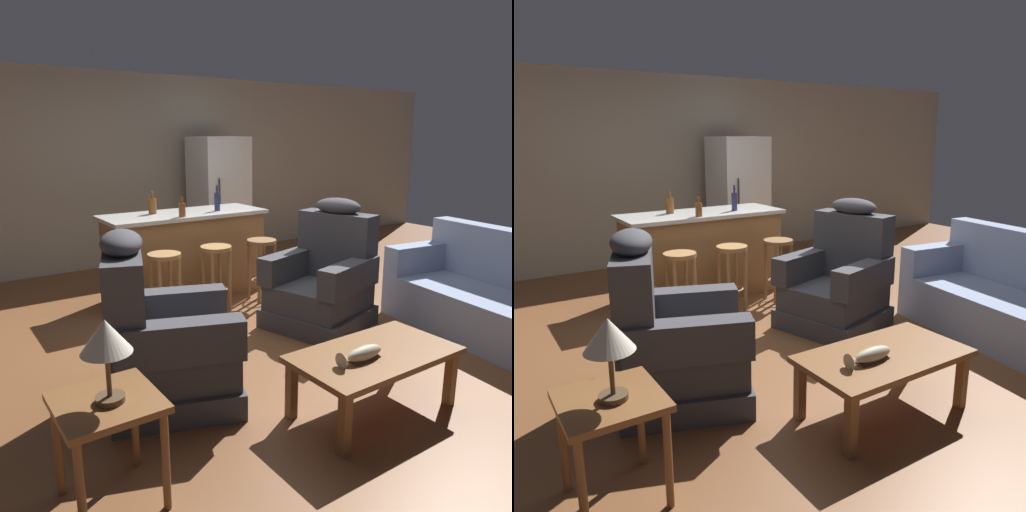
% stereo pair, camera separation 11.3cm
% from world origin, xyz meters
% --- Properties ---
extents(ground_plane, '(12.00, 12.00, 0.00)m').
position_xyz_m(ground_plane, '(0.00, 0.00, 0.00)').
color(ground_plane, brown).
extents(back_wall, '(12.00, 0.05, 2.60)m').
position_xyz_m(back_wall, '(0.00, 3.12, 1.30)').
color(back_wall, '#A89E89').
rests_on(back_wall, ground_plane).
extents(coffee_table, '(1.10, 0.60, 0.42)m').
position_xyz_m(coffee_table, '(-0.12, -1.57, 0.36)').
color(coffee_table, brown).
rests_on(coffee_table, ground_plane).
extents(fish_figurine, '(0.34, 0.10, 0.10)m').
position_xyz_m(fish_figurine, '(-0.30, -1.62, 0.46)').
color(fish_figurine, '#4C3823').
rests_on(fish_figurine, coffee_table).
extents(couch, '(1.08, 1.99, 0.94)m').
position_xyz_m(couch, '(1.74, -1.32, 0.34)').
color(couch, '#8493B2').
rests_on(couch, ground_plane).
extents(recliner_near_lamp, '(1.08, 1.08, 1.20)m').
position_xyz_m(recliner_near_lamp, '(-1.20, -0.65, 0.42)').
color(recliner_near_lamp, '#3D3D42').
rests_on(recliner_near_lamp, ground_plane).
extents(recliner_near_island, '(1.04, 1.04, 1.20)m').
position_xyz_m(recliner_near_island, '(0.68, -0.20, 0.42)').
color(recliner_near_island, '#3D3D42').
rests_on(recliner_near_island, ground_plane).
extents(end_table, '(0.48, 0.48, 0.56)m').
position_xyz_m(end_table, '(-1.82, -1.43, 0.46)').
color(end_table, brown).
rests_on(end_table, ground_plane).
extents(table_lamp, '(0.24, 0.24, 0.41)m').
position_xyz_m(table_lamp, '(-1.81, -1.46, 0.87)').
color(table_lamp, '#4C3823').
rests_on(table_lamp, end_table).
extents(kitchen_island, '(1.80, 0.70, 0.95)m').
position_xyz_m(kitchen_island, '(0.00, 1.35, 0.48)').
color(kitchen_island, olive).
rests_on(kitchen_island, ground_plane).
extents(bar_stool_left, '(0.32, 0.32, 0.68)m').
position_xyz_m(bar_stool_left, '(-0.54, 0.72, 0.47)').
color(bar_stool_left, '#A87A47').
rests_on(bar_stool_left, ground_plane).
extents(bar_stool_middle, '(0.32, 0.32, 0.68)m').
position_xyz_m(bar_stool_middle, '(0.03, 0.72, 0.47)').
color(bar_stool_middle, '#A87A47').
rests_on(bar_stool_middle, ground_plane).
extents(bar_stool_right, '(0.32, 0.32, 0.68)m').
position_xyz_m(bar_stool_right, '(0.60, 0.72, 0.47)').
color(bar_stool_right, olive).
rests_on(bar_stool_right, ground_plane).
extents(refrigerator, '(0.70, 0.69, 1.76)m').
position_xyz_m(refrigerator, '(1.15, 2.55, 0.88)').
color(refrigerator, white).
rests_on(refrigerator, ground_plane).
extents(bottle_tall_green, '(0.06, 0.06, 0.29)m').
position_xyz_m(bottle_tall_green, '(0.37, 1.26, 1.06)').
color(bottle_tall_green, '#23284C').
rests_on(bottle_tall_green, kitchen_island).
extents(bottle_short_amber, '(0.07, 0.07, 0.20)m').
position_xyz_m(bottle_short_amber, '(-0.15, 1.09, 1.03)').
color(bottle_short_amber, brown).
rests_on(bottle_short_amber, kitchen_island).
extents(bottle_wine_dark, '(0.09, 0.09, 0.24)m').
position_xyz_m(bottle_wine_dark, '(-0.32, 1.46, 1.04)').
color(bottle_wine_dark, brown).
rests_on(bottle_wine_dark, kitchen_island).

